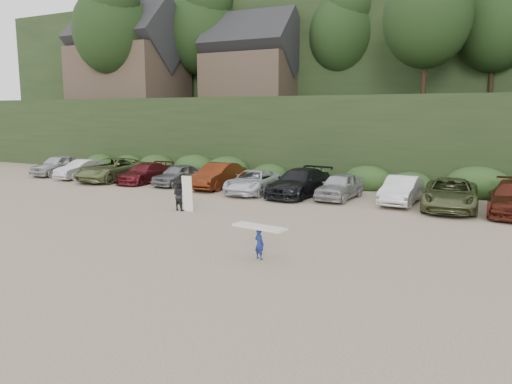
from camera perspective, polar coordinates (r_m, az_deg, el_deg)
The scene contains 5 objects.
ground at distance 20.15m, azimuth -2.39°, elevation -4.99°, with size 120.00×120.00×0.00m, color tan.
hillside_backdrop at distance 54.14m, azimuth 17.43°, elevation 15.44°, with size 90.00×41.50×28.00m.
parked_cars at distance 30.29m, azimuth 1.47°, elevation 1.26°, with size 39.24×5.93×1.63m.
child_surfer at distance 16.81m, azimuth 0.38°, elevation -5.11°, with size 1.97×0.80×1.15m.
adult_surfer at distance 25.32m, azimuth -8.65°, elevation -0.37°, with size 1.24×0.68×1.80m.
Camera 1 is at (9.81, -16.89, 4.93)m, focal length 35.00 mm.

